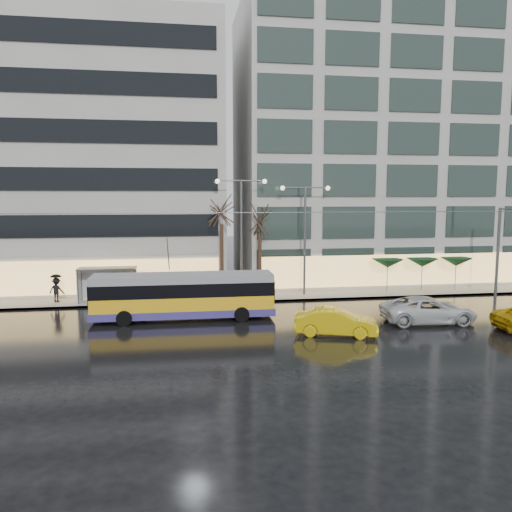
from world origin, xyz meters
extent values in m
plane|color=black|center=(0.00, 0.00, 0.00)|extent=(140.00, 140.00, 0.00)
cube|color=gray|center=(2.00, 14.00, 0.07)|extent=(80.00, 10.00, 0.15)
cube|color=slate|center=(2.00, 9.05, 0.07)|extent=(80.00, 0.10, 0.15)
cube|color=#A29F9B|center=(-16.00, 19.00, 11.15)|extent=(34.00, 14.00, 22.00)
cube|color=#A29F9B|center=(19.00, 19.00, 12.65)|extent=(32.00, 14.00, 25.00)
cube|color=#EDAE14|center=(-2.50, 4.73, 1.00)|extent=(11.43, 2.48, 1.43)
cube|color=#3B3381|center=(-2.50, 4.73, 0.52)|extent=(11.47, 2.52, 0.48)
cube|color=black|center=(-2.50, 4.73, 2.04)|extent=(11.45, 2.50, 0.86)
cube|color=gray|center=(-2.50, 4.73, 2.71)|extent=(11.43, 2.48, 0.48)
cube|color=black|center=(3.24, 4.68, 1.90)|extent=(0.08, 2.19, 1.24)
cube|color=black|center=(-8.23, 4.78, 1.90)|extent=(0.08, 2.19, 1.24)
cylinder|color=black|center=(1.13, 5.88, 0.48)|extent=(0.95, 0.34, 0.95)
cylinder|color=black|center=(1.10, 3.51, 0.48)|extent=(0.95, 0.34, 0.95)
cylinder|color=black|center=(-6.10, 5.95, 0.48)|extent=(0.95, 0.34, 0.95)
cylinder|color=black|center=(-6.12, 3.57, 0.48)|extent=(0.95, 0.34, 0.95)
cylinder|color=#595B60|center=(-3.44, 5.64, 4.09)|extent=(0.09, 3.54, 2.50)
cylinder|color=#595B60|center=(-3.44, 6.12, 4.09)|extent=(0.09, 3.54, 2.50)
cylinder|color=#595B60|center=(22.00, 8.50, 3.50)|extent=(0.24, 0.24, 7.00)
cylinder|color=#595B60|center=(1.00, 5.75, 6.80)|extent=(42.00, 0.04, 0.04)
cylinder|color=#595B60|center=(1.00, 6.25, 6.80)|extent=(42.00, 0.04, 0.04)
cube|color=#595B60|center=(-8.00, 10.50, 2.60)|extent=(4.20, 1.60, 0.12)
cube|color=silver|center=(-8.00, 11.20, 1.35)|extent=(4.00, 0.05, 2.20)
cube|color=white|center=(-10.05, 10.50, 1.35)|extent=(0.10, 1.40, 2.20)
cylinder|color=#595B60|center=(-10.00, 9.80, 1.35)|extent=(0.10, 0.10, 2.40)
cylinder|color=#595B60|center=(-10.00, 11.20, 1.35)|extent=(0.10, 0.10, 2.40)
cylinder|color=#595B60|center=(-6.00, 9.80, 1.35)|extent=(0.10, 0.10, 2.40)
cylinder|color=#595B60|center=(-6.00, 11.20, 1.35)|extent=(0.10, 0.10, 2.40)
cylinder|color=#595B60|center=(2.00, 10.80, 4.65)|extent=(0.18, 0.18, 9.00)
cylinder|color=#595B60|center=(1.10, 10.80, 9.05)|extent=(1.80, 0.10, 0.10)
cylinder|color=#595B60|center=(2.90, 10.80, 9.05)|extent=(1.80, 0.10, 0.10)
sphere|color=#FFF2CC|center=(0.20, 10.80, 9.00)|extent=(0.36, 0.36, 0.36)
sphere|color=#FFF2CC|center=(3.80, 10.80, 9.00)|extent=(0.36, 0.36, 0.36)
cylinder|color=#595B60|center=(7.00, 10.80, 4.40)|extent=(0.18, 0.18, 8.50)
cylinder|color=#595B60|center=(6.10, 10.80, 8.55)|extent=(1.80, 0.10, 0.10)
cylinder|color=#595B60|center=(7.90, 10.80, 8.55)|extent=(1.80, 0.10, 0.10)
sphere|color=#FFF2CC|center=(5.20, 10.80, 8.50)|extent=(0.36, 0.36, 0.36)
sphere|color=#FFF2CC|center=(8.80, 10.80, 8.50)|extent=(0.36, 0.36, 0.36)
cylinder|color=black|center=(0.50, 11.00, 2.95)|extent=(0.28, 0.28, 5.60)
cylinder|color=black|center=(3.50, 11.20, 2.60)|extent=(0.28, 0.28, 4.90)
cylinder|color=#595B60|center=(14.00, 11.00, 1.25)|extent=(0.06, 0.06, 2.20)
cone|color=#0F371B|center=(14.00, 11.00, 2.45)|extent=(2.50, 2.50, 0.70)
cylinder|color=#595B60|center=(17.00, 11.00, 1.25)|extent=(0.06, 0.06, 2.20)
cone|color=#0F371B|center=(17.00, 11.00, 2.45)|extent=(2.50, 2.50, 0.70)
cylinder|color=#595B60|center=(20.00, 11.00, 1.25)|extent=(0.06, 0.06, 2.20)
cone|color=#0F371B|center=(20.00, 11.00, 2.45)|extent=(2.50, 2.50, 0.70)
imported|color=#DBB80B|center=(6.06, -0.29, 0.77)|extent=(4.97, 3.01, 1.55)
imported|color=silver|center=(12.65, 1.52, 0.81)|extent=(6.04, 3.12, 1.63)
imported|color=black|center=(-5.55, 10.95, 0.94)|extent=(0.61, 0.44, 1.59)
imported|color=#E64C6F|center=(-5.55, 10.95, 1.90)|extent=(1.05, 1.07, 0.88)
imported|color=black|center=(-5.22, 12.25, 0.94)|extent=(0.97, 0.92, 1.58)
imported|color=black|center=(-11.67, 10.68, 1.05)|extent=(1.32, 1.00, 1.81)
imported|color=black|center=(-11.67, 10.68, 1.90)|extent=(1.03, 1.03, 0.72)
camera|label=1|loc=(-2.65, -27.05, 7.93)|focal=35.00mm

